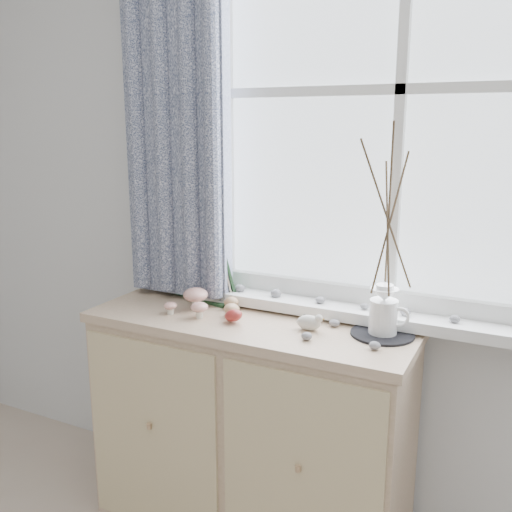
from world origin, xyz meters
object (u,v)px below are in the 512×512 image
at_px(botanical_book, 199,268).
at_px(toadstool_cluster, 194,299).
at_px(sideboard, 249,426).
at_px(twig_pitcher, 389,215).

bearing_deg(botanical_book, toadstool_cluster, -49.78).
bearing_deg(botanical_book, sideboard, -7.84).
relative_size(toadstool_cluster, twig_pitcher, 0.25).
bearing_deg(twig_pitcher, botanical_book, 151.91).
distance_m(sideboard, toadstool_cluster, 0.52).
bearing_deg(botanical_book, twig_pitcher, 10.55).
height_order(botanical_book, twig_pitcher, twig_pitcher).
bearing_deg(sideboard, botanical_book, 156.82).
distance_m(toadstool_cluster, twig_pitcher, 0.78).
bearing_deg(sideboard, twig_pitcher, 7.31).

